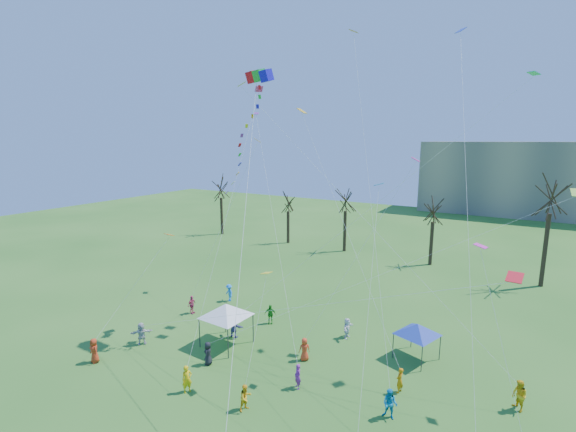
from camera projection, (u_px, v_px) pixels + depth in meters
The scene contains 6 objects.
bare_tree_row at pixel (456, 211), 47.07m from camera, with size 70.08×8.57×12.28m.
big_box_kite at pixel (247, 143), 29.34m from camera, with size 4.69×7.59×22.81m.
canopy_tent_white at pixel (226, 310), 29.99m from camera, with size 4.37×4.37×3.28m.
canopy_tent_blue at pixel (417, 329), 28.10m from camera, with size 3.33×3.33×2.65m.
festival_crowd at pixel (282, 357), 27.13m from camera, with size 26.94×14.44×1.84m.
small_kites_aloft at pixel (343, 160), 27.69m from camera, with size 27.55×16.88×33.32m.
Camera 1 is at (11.72, -14.52, 15.29)m, focal length 25.00 mm.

